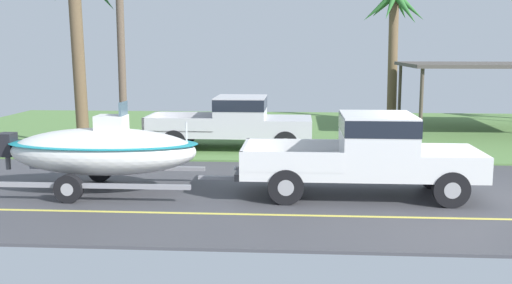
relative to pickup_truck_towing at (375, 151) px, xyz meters
The scene contains 8 objects.
ground 8.60m from the pickup_truck_towing, 79.39° to the left, with size 36.00×22.00×0.11m.
pickup_truck_towing is the anchor object (origin of this frame).
boat_on_trailer 6.49m from the pickup_truck_towing, behind, with size 5.77×2.41×2.19m.
parked_pickup_background 7.21m from the pickup_truck_towing, 121.44° to the left, with size 5.75×2.10×1.83m.
carport_awning 12.89m from the pickup_truck_towing, 61.01° to the left, with size 7.37×5.34×2.83m.
palm_tree_near_left 15.06m from the pickup_truck_towing, 80.09° to the left, with size 2.97×2.76×6.23m.
palm_tree_mid 10.94m from the pickup_truck_towing, 149.39° to the left, with size 2.90×2.95×6.47m.
utility_pole 9.23m from the pickup_truck_towing, 146.60° to the left, with size 0.24×1.80×7.10m.
Camera 1 is at (-3.37, -14.02, 3.46)m, focal length 42.40 mm.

